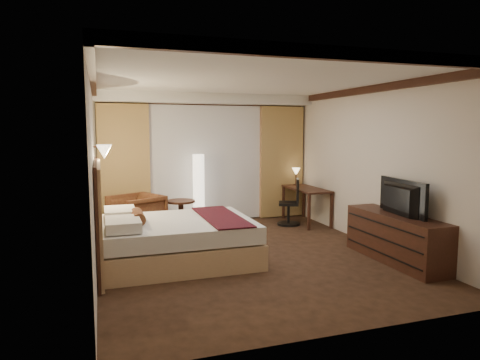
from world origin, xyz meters
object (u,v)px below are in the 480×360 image
object	(u,v)px
armchair	(136,213)
television	(396,193)
bed	(178,240)
dresser	(396,238)
desk	(306,206)
floor_lamp	(199,190)
side_table	(181,216)
office_chair	(289,202)

from	to	relation	value
armchair	television	bearing A→B (deg)	23.98
bed	dresser	world-z (taller)	dresser
desk	dresser	bearing A→B (deg)	-88.98
floor_lamp	television	bearing A→B (deg)	-55.73
dresser	armchair	bearing A→B (deg)	141.46
side_table	television	size ratio (longest dim) A/B	0.55
bed	dresser	distance (m)	3.25
armchair	side_table	distance (m)	0.87
armchair	floor_lamp	distance (m)	1.40
desk	office_chair	xyz separation A→B (m)	(-0.43, -0.05, 0.11)
armchair	floor_lamp	size ratio (longest dim) A/B	0.57
desk	dresser	size ratio (longest dim) A/B	0.72
bed	floor_lamp	xyz separation A→B (m)	(0.83, 2.26, 0.42)
desk	television	xyz separation A→B (m)	(0.02, -2.82, 0.66)
side_table	armchair	bearing A→B (deg)	-173.96
side_table	office_chair	size ratio (longest dim) A/B	0.63
floor_lamp	desk	bearing A→B (deg)	-11.68
bed	desk	world-z (taller)	desk
bed	side_table	size ratio (longest dim) A/B	3.62
floor_lamp	office_chair	world-z (taller)	floor_lamp
floor_lamp	dresser	xyz separation A→B (m)	(2.26, -3.27, -0.38)
floor_lamp	office_chair	size ratio (longest dim) A/B	1.53
bed	television	xyz separation A→B (m)	(3.06, -1.02, 0.71)
dresser	bed	bearing A→B (deg)	161.77
television	bed	bearing A→B (deg)	76.75
armchair	office_chair	xyz separation A→B (m)	(3.07, -0.06, 0.06)
office_chair	desk	bearing A→B (deg)	30.83
bed	office_chair	size ratio (longest dim) A/B	2.26
side_table	office_chair	bearing A→B (deg)	-3.95
armchair	side_table	size ratio (longest dim) A/B	1.40
office_chair	dresser	bearing A→B (deg)	-55.97
floor_lamp	dresser	size ratio (longest dim) A/B	0.81
bed	television	size ratio (longest dim) A/B	1.99
side_table	floor_lamp	xyz separation A→B (m)	(0.44, 0.35, 0.44)
side_table	floor_lamp	size ratio (longest dim) A/B	0.41
armchair	office_chair	distance (m)	3.07
office_chair	television	size ratio (longest dim) A/B	0.88
desk	television	size ratio (longest dim) A/B	1.19
floor_lamp	bed	bearing A→B (deg)	-110.16
armchair	side_table	world-z (taller)	armchair
armchair	floor_lamp	world-z (taller)	floor_lamp
bed	office_chair	xyz separation A→B (m)	(2.61, 1.75, 0.16)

